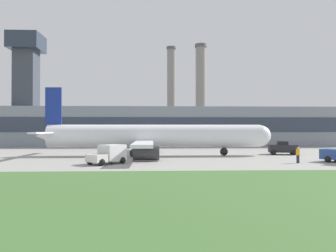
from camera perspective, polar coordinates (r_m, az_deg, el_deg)
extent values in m
plane|color=#999691|center=(46.16, -5.63, -5.07)|extent=(400.00, 400.00, 0.00)
cube|color=gray|center=(72.91, -4.48, -0.17)|extent=(88.24, 13.69, 8.30)
cube|color=#2D3847|center=(66.03, -4.69, 0.24)|extent=(86.47, 0.16, 2.99)
cube|color=#383D47|center=(78.33, -23.47, 4.48)|extent=(4.45, 4.45, 20.93)
cube|color=#283342|center=(80.34, -23.43, 13.21)|extent=(6.67, 6.67, 3.56)
cylinder|color=gray|center=(103.12, 0.58, 5.41)|extent=(2.62, 2.62, 28.80)
cylinder|color=#4C4C51|center=(105.70, 0.57, 13.41)|extent=(3.01, 3.01, 0.79)
cylinder|color=gray|center=(101.67, 5.73, 5.55)|extent=(3.14, 3.14, 28.96)
cylinder|color=#4C4C51|center=(104.33, 5.72, 13.74)|extent=(3.61, 3.61, 0.94)
cylinder|color=white|center=(44.71, -2.14, -1.73)|extent=(28.90, 3.07, 3.07)
sphere|color=white|center=(47.08, 15.74, -1.65)|extent=(2.92, 2.92, 2.92)
cone|color=white|center=(46.89, -20.09, -1.64)|extent=(3.38, 2.92, 2.92)
cube|color=navy|center=(46.80, -19.32, 3.31)|extent=(2.15, 0.24, 5.02)
cube|color=white|center=(43.01, -20.88, -1.12)|extent=(1.00, 7.76, 0.20)
cube|color=white|center=(50.43, -18.11, -1.05)|extent=(1.00, 7.76, 0.20)
cube|color=white|center=(37.67, -4.27, -3.11)|extent=(2.23, 12.93, 0.36)
cube|color=white|center=(51.81, -3.79, -2.42)|extent=(2.23, 12.93, 0.36)
cylinder|color=#333338|center=(37.45, -3.82, -4.68)|extent=(2.98, 1.73, 1.73)
cylinder|color=#333338|center=(52.12, -3.46, -3.53)|extent=(2.98, 1.73, 1.73)
cylinder|color=#59595B|center=(45.80, 9.72, -3.54)|extent=(0.20, 0.20, 1.41)
sphere|color=black|center=(45.84, 9.72, -4.42)|extent=(1.08, 1.08, 1.08)
cylinder|color=#59595B|center=(42.71, -6.01, -3.76)|extent=(0.20, 0.20, 1.41)
sphere|color=black|center=(42.75, -6.01, -4.70)|extent=(1.08, 1.08, 1.08)
cylinder|color=#59595B|center=(46.96, -5.69, -3.47)|extent=(0.20, 0.20, 1.41)
sphere|color=black|center=(47.00, -5.69, -4.33)|extent=(1.08, 1.08, 1.08)
cube|color=#232328|center=(49.91, 19.35, -3.71)|extent=(4.26, 2.85, 1.10)
cube|color=black|center=(49.88, 19.34, -2.80)|extent=(1.65, 1.68, 0.50)
sphere|color=black|center=(49.23, 21.09, -4.35)|extent=(0.70, 0.70, 0.70)
sphere|color=black|center=(51.10, 20.71, -4.21)|extent=(0.70, 0.70, 0.70)
sphere|color=black|center=(48.82, 17.93, -4.39)|extent=(0.70, 0.70, 0.70)
sphere|color=black|center=(50.71, 17.66, -4.25)|extent=(0.70, 0.70, 0.70)
cube|color=white|center=(33.84, -12.35, -5.50)|extent=(2.38, 2.32, 0.77)
cube|color=silver|center=(35.18, -9.69, -4.59)|extent=(3.03, 3.08, 1.66)
sphere|color=black|center=(34.51, -13.45, -5.99)|extent=(0.70, 0.70, 0.70)
sphere|color=black|center=(33.11, -11.47, -6.22)|extent=(0.70, 0.70, 0.70)
sphere|color=black|center=(36.32, -9.96, -5.72)|extent=(0.70, 0.70, 0.70)
sphere|color=black|center=(34.99, -7.94, -5.92)|extent=(0.70, 0.70, 0.70)
cube|color=#2D4C93|center=(40.72, 26.86, -4.37)|extent=(3.11, 3.10, 1.12)
sphere|color=black|center=(41.80, 27.21, -4.99)|extent=(0.70, 0.70, 0.70)
sphere|color=black|center=(39.84, 26.08, -5.22)|extent=(0.70, 0.70, 0.70)
cylinder|color=#23283D|center=(37.76, 21.69, -5.39)|extent=(0.40, 0.40, 0.84)
cylinder|color=#F2A514|center=(37.71, 21.69, -4.25)|extent=(0.50, 0.50, 0.67)
sphere|color=tan|center=(37.68, 21.68, -3.57)|extent=(0.23, 0.23, 0.23)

